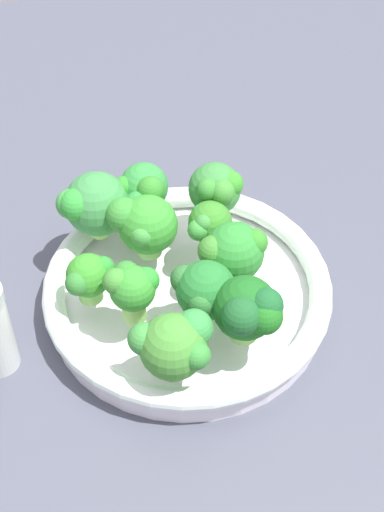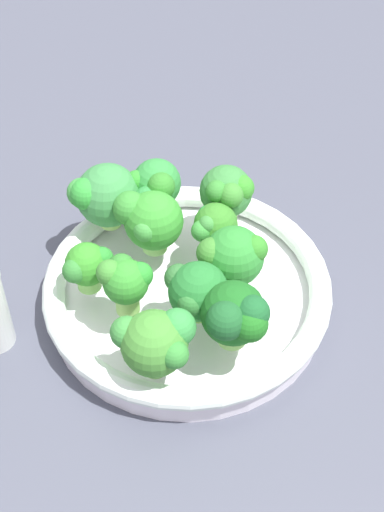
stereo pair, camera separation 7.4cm
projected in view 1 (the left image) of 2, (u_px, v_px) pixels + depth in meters
ground_plane at (176, 289)px, 82.07cm from camera, size 130.00×130.00×2.50cm
bowl at (192, 291)px, 77.43cm from camera, size 28.72×28.72×4.13cm
broccoli_floret_0 at (143, 223)px, 75.64cm from camera, size 6.81×7.03×6.78cm
broccoli_floret_1 at (89, 277)px, 71.97cm from camera, size 5.00×4.23×5.18cm
broccoli_floret_2 at (216, 190)px, 78.03cm from camera, size 5.40×5.94×7.24cm
broccoli_floret_3 at (233, 252)px, 73.20cm from camera, size 6.67×5.85×6.55cm
broccoli_floret_4 at (132, 287)px, 69.81cm from camera, size 5.16×4.62×6.24cm
broccoli_floret_5 at (93, 205)px, 77.22cm from camera, size 7.38×6.56×7.27cm
broccoli_floret_6 at (249, 310)px, 67.78cm from camera, size 5.89×6.68×6.79cm
broccoli_floret_7 at (174, 345)px, 65.61cm from camera, size 7.37×6.18×6.54cm
broccoli_floret_8 at (202, 291)px, 70.13cm from camera, size 5.58×5.65×6.22cm
broccoli_floret_9 at (208, 224)px, 75.81cm from camera, size 4.85×4.37×5.98cm
broccoli_floret_10 at (144, 189)px, 78.69cm from camera, size 5.73×5.83×6.79cm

